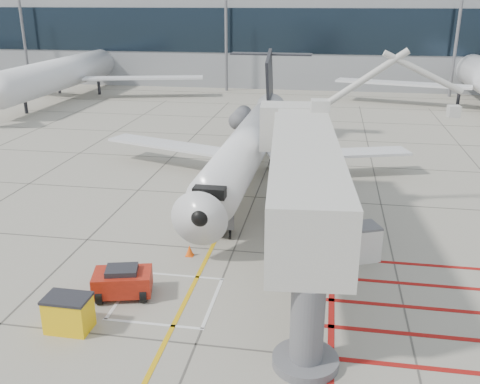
% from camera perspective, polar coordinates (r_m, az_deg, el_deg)
% --- Properties ---
extents(ground_plane, '(260.00, 260.00, 0.00)m').
position_cam_1_polar(ground_plane, '(24.13, -2.41, -10.43)').
color(ground_plane, gray).
rests_on(ground_plane, ground).
extents(regional_jet, '(24.22, 30.32, 7.85)m').
position_cam_1_polar(regional_jet, '(34.89, 0.03, 6.23)').
color(regional_jet, silver).
rests_on(regional_jet, ground_plane).
extents(jet_bridge, '(11.29, 21.05, 8.13)m').
position_cam_1_polar(jet_bridge, '(24.20, 6.85, 0.17)').
color(jet_bridge, beige).
rests_on(jet_bridge, ground_plane).
extents(pushback_tug, '(2.76, 2.09, 1.44)m').
position_cam_1_polar(pushback_tug, '(23.91, -12.41, -9.24)').
color(pushback_tug, '#A91F10').
rests_on(pushback_tug, ground_plane).
extents(spill_bin, '(1.70, 1.15, 1.46)m').
position_cam_1_polar(spill_bin, '(22.21, -17.83, -12.20)').
color(spill_bin, yellow).
rests_on(spill_bin, ground_plane).
extents(baggage_cart, '(2.32, 1.69, 1.34)m').
position_cam_1_polar(baggage_cart, '(29.13, -2.71, -3.38)').
color(baggage_cart, '#535358').
rests_on(baggage_cart, ground_plane).
extents(ground_power_unit, '(2.59, 2.09, 1.79)m').
position_cam_1_polar(ground_power_unit, '(26.97, 12.16, -5.30)').
color(ground_power_unit, silver).
rests_on(ground_power_unit, ground_plane).
extents(cone_nose, '(0.41, 0.41, 0.57)m').
position_cam_1_polar(cone_nose, '(27.09, -5.40, -6.23)').
color(cone_nose, '#FC560D').
rests_on(cone_nose, ground_plane).
extents(cone_side, '(0.37, 0.37, 0.52)m').
position_cam_1_polar(cone_side, '(29.87, 6.63, -3.74)').
color(cone_side, '#F7590D').
rests_on(cone_side, ground_plane).
extents(terminal_building, '(180.00, 28.00, 14.00)m').
position_cam_1_polar(terminal_building, '(90.66, 13.61, 16.12)').
color(terminal_building, gray).
rests_on(terminal_building, ground_plane).
extents(terminal_glass_band, '(180.00, 0.10, 6.00)m').
position_cam_1_polar(terminal_glass_band, '(76.61, 14.29, 16.21)').
color(terminal_glass_band, black).
rests_on(terminal_glass_band, ground_plane).
extents(bg_aircraft_b, '(34.53, 38.36, 11.51)m').
position_cam_1_polar(bg_aircraft_b, '(74.67, -17.83, 14.07)').
color(bg_aircraft_b, silver).
rests_on(bg_aircraft_b, ground_plane).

